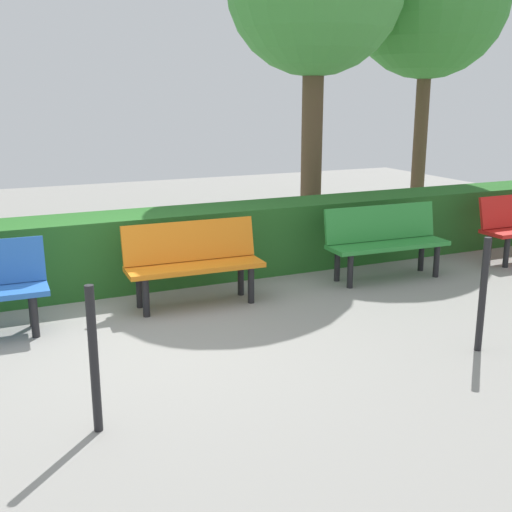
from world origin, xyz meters
TOP-DOWN VIEW (x-y plane):
  - ground_plane at (0.00, 0.00)m, footprint 20.60×20.60m
  - bench_green at (-3.32, -0.63)m, footprint 1.51×0.52m
  - bench_orange at (-0.92, -0.65)m, footprint 1.44×0.51m
  - hedge_row at (-1.01, -1.55)m, footprint 16.60×0.73m
  - railing_post_mid at (-2.74, 1.57)m, footprint 0.06×0.06m
  - railing_post_far at (0.51, 1.57)m, footprint 0.06×0.06m

SIDE VIEW (x-z plane):
  - ground_plane at x=0.00m, z-range 0.00..0.00m
  - hedge_row at x=-1.01m, z-range 0.00..0.83m
  - bench_orange at x=-0.92m, z-range 0.05..0.91m
  - bench_green at x=-3.32m, z-range 0.05..0.91m
  - railing_post_mid at x=-2.74m, z-range 0.00..1.00m
  - railing_post_far at x=0.51m, z-range 0.00..1.00m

